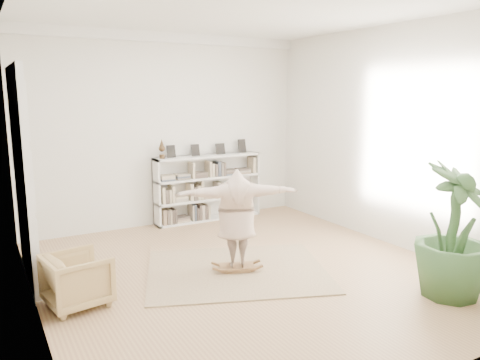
# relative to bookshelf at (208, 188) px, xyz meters

# --- Properties ---
(floor) EXTENTS (6.00, 6.00, 0.00)m
(floor) POSITION_rel_bookshelf_xyz_m (-0.74, -2.82, -0.64)
(floor) COLOR #9C7350
(floor) RESTS_ON ground
(room_shell) EXTENTS (6.00, 6.00, 6.00)m
(room_shell) POSITION_rel_bookshelf_xyz_m (-0.74, 0.12, 2.87)
(room_shell) COLOR silver
(room_shell) RESTS_ON floor
(doors) EXTENTS (0.09, 1.78, 2.92)m
(doors) POSITION_rel_bookshelf_xyz_m (-3.45, -1.52, 0.76)
(doors) COLOR white
(doors) RESTS_ON floor
(bookshelf) EXTENTS (2.20, 0.35, 1.64)m
(bookshelf) POSITION_rel_bookshelf_xyz_m (0.00, 0.00, 0.00)
(bookshelf) COLOR silver
(bookshelf) RESTS_ON floor
(armchair) EXTENTS (0.81, 0.79, 0.64)m
(armchair) POSITION_rel_bookshelf_xyz_m (-3.04, -2.75, -0.31)
(armchair) COLOR tan
(armchair) RESTS_ON floor
(rug) EXTENTS (3.05, 2.76, 0.02)m
(rug) POSITION_rel_bookshelf_xyz_m (-0.87, -2.74, -0.63)
(rug) COLOR tan
(rug) RESTS_ON floor
(rocker_board) EXTENTS (0.56, 0.45, 0.10)m
(rocker_board) POSITION_rel_bookshelf_xyz_m (-0.87, -2.74, -0.57)
(rocker_board) COLOR brown
(rocker_board) RESTS_ON rug
(person) EXTENTS (1.76, 1.05, 1.39)m
(person) POSITION_rel_bookshelf_xyz_m (-0.87, -2.74, 0.18)
(person) COLOR #C6A794
(person) RESTS_ON rocker_board
(houseplant) EXTENTS (1.21, 1.21, 1.67)m
(houseplant) POSITION_rel_bookshelf_xyz_m (1.05, -4.76, 0.20)
(houseplant) COLOR #34592C
(houseplant) RESTS_ON floor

